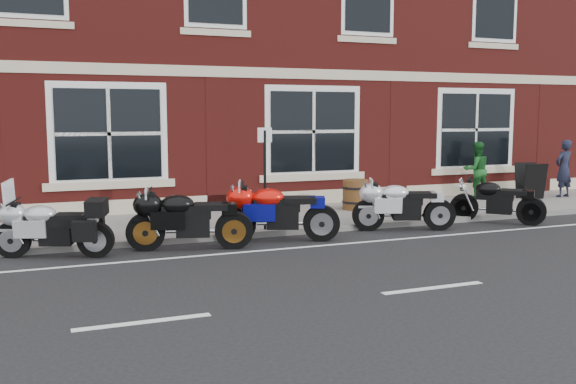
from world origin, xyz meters
name	(u,v)px	position (x,y,z in m)	size (l,w,h in m)	color
ground	(338,247)	(0.00, 0.00, 0.00)	(80.00, 80.00, 0.00)	black
sidewalk	(279,219)	(0.00, 3.00, 0.06)	(30.00, 3.00, 0.12)	slate
kerb	(307,231)	(0.00, 1.42, 0.06)	(30.00, 0.16, 0.12)	slate
pub_building	(196,2)	(0.00, 10.50, 6.00)	(24.00, 12.00, 12.00)	maroon
moto_touring_silver	(50,226)	(-4.89, 1.02, 0.54)	(1.93, 0.86, 1.33)	black
moto_sport_red	(277,211)	(-0.85, 0.91, 0.59)	(2.19, 0.92, 1.03)	black
moto_sport_black	(187,218)	(-2.61, 0.77, 0.58)	(2.19, 0.73, 1.01)	black
moto_sport_silver	(402,204)	(1.96, 1.02, 0.55)	(2.07, 0.85, 0.97)	black
moto_naked_black	(495,199)	(4.38, 1.03, 0.53)	(1.53, 1.55, 0.92)	black
pedestrian_left	(564,168)	(8.52, 3.24, 0.91)	(0.58, 0.38, 1.59)	black
pedestrian_right	(476,170)	(6.17, 3.99, 0.89)	(0.75, 0.58, 1.54)	#18551F
a_board_sign	(530,181)	(7.41, 3.28, 0.61)	(0.59, 0.39, 0.98)	black
barrel_planter	(355,195)	(2.08, 3.29, 0.48)	(0.65, 0.65, 0.72)	#462912
parking_sign	(265,171)	(-0.86, 1.55, 1.29)	(0.29, 0.05, 2.02)	black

